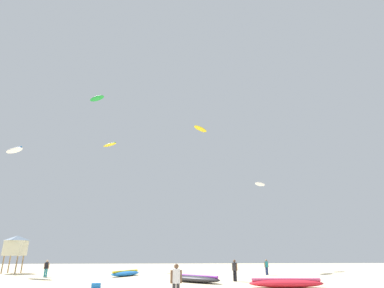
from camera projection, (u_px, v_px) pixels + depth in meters
person_foreground at (176, 280)px, 15.09m from camera, size 0.57×0.39×1.75m
person_midground at (235, 269)px, 26.02m from camera, size 0.39×0.47×1.69m
person_left at (46, 267)px, 30.04m from camera, size 0.52×0.36×1.57m
person_right at (266, 266)px, 33.19m from camera, size 0.50×0.35×1.57m
kite_grounded_near at (195, 279)px, 24.85m from camera, size 4.40×4.36×0.58m
kite_grounded_mid at (286, 283)px, 21.11m from camera, size 5.16×1.79×0.60m
kite_grounded_far at (126, 273)px, 31.47m from camera, size 3.24×4.61×0.57m
lifeguard_tower at (16, 245)px, 36.51m from camera, size 2.30×2.30×4.15m
cooler_box at (96, 286)px, 20.89m from camera, size 0.56×0.36×0.32m
kite_aloft_0 at (110, 145)px, 49.67m from camera, size 2.83×2.62×0.36m
kite_aloft_1 at (260, 184)px, 48.09m from camera, size 2.45×2.24×0.65m
kite_aloft_2 at (200, 129)px, 51.99m from camera, size 3.00×3.29×0.54m
kite_aloft_3 at (14, 150)px, 39.22m from camera, size 3.50×3.09×0.49m
kite_aloft_4 at (97, 98)px, 52.43m from camera, size 3.21×2.65×0.68m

